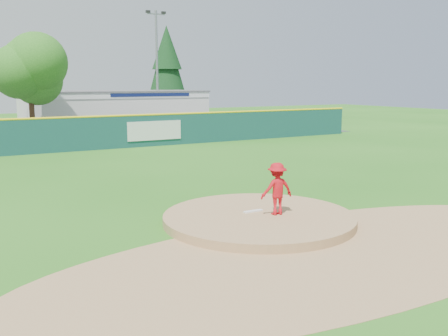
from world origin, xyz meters
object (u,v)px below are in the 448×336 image
pool_building_grp (114,109)px  conifer_tree (167,67)px  van (131,126)px  pitcher (277,189)px  light_pole_right (157,64)px  deciduous_tree (30,74)px

pool_building_grp → conifer_tree: 8.95m
van → pitcher: bearing=170.6°
pool_building_grp → light_pole_right: 5.75m
pool_building_grp → conifer_tree: conifer_tree is taller
pitcher → conifer_tree: (12.57, 36.26, 4.54)m
pitcher → deciduous_tree: (-2.43, 25.26, 3.55)m
conifer_tree → van: bearing=-125.6°
pool_building_grp → light_pole_right: size_ratio=1.52×
pool_building_grp → van: bearing=-98.0°
pool_building_grp → deciduous_tree: (-8.00, -6.99, 2.89)m
pitcher → light_pole_right: bearing=-99.4°
pitcher → conifer_tree: size_ratio=0.16×
light_pole_right → deciduous_tree: bearing=-160.0°
van → light_pole_right: 7.51m
pool_building_grp → deciduous_tree: deciduous_tree is taller
conifer_tree → light_pole_right: bearing=-119.7°
conifer_tree → light_pole_right: size_ratio=0.95×
deciduous_tree → conifer_tree: size_ratio=0.77×
van → conifer_tree: 14.57m
deciduous_tree → light_pole_right: bearing=20.0°
pitcher → deciduous_tree: size_ratio=0.20×
pitcher → van: bearing=-93.4°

